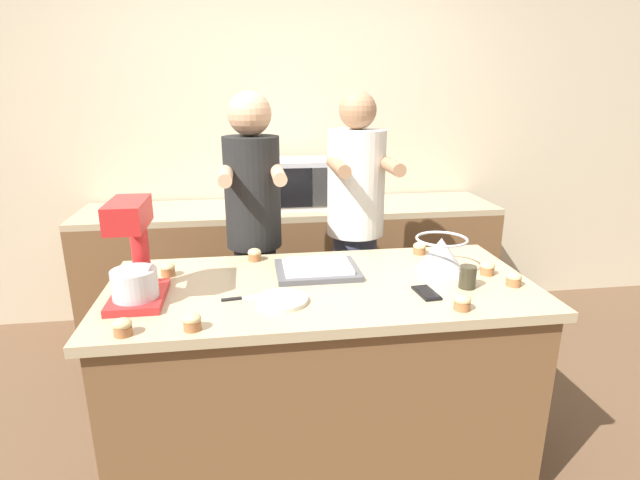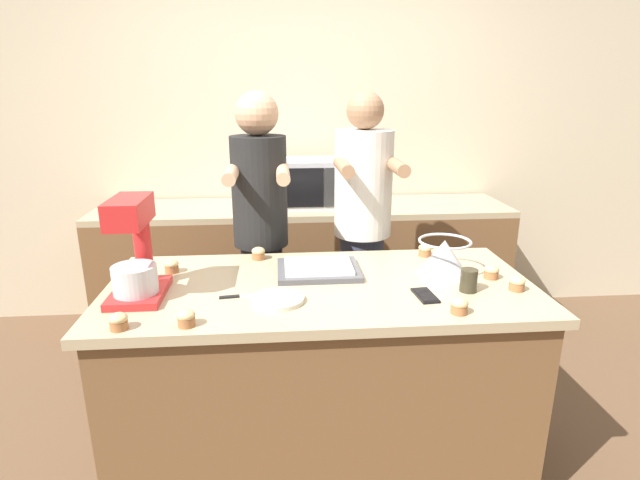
# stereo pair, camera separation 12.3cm
# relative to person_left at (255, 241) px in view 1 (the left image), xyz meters

# --- Properties ---
(ground_plane) EXTENTS (16.00, 16.00, 0.00)m
(ground_plane) POSITION_rel_person_left_xyz_m (0.27, -0.60, -0.90)
(ground_plane) COLOR brown
(back_wall) EXTENTS (10.00, 0.06, 2.70)m
(back_wall) POSITION_rel_person_left_xyz_m (0.27, 1.13, 0.45)
(back_wall) COLOR beige
(back_wall) RESTS_ON ground_plane
(island_counter) EXTENTS (1.79, 0.84, 0.88)m
(island_counter) POSITION_rel_person_left_xyz_m (0.27, -0.60, -0.45)
(island_counter) COLOR brown
(island_counter) RESTS_ON ground_plane
(back_counter) EXTENTS (2.80, 0.60, 0.90)m
(back_counter) POSITION_rel_person_left_xyz_m (0.27, 0.78, -0.45)
(back_counter) COLOR brown
(back_counter) RESTS_ON ground_plane
(person_left) EXTENTS (0.31, 0.48, 1.66)m
(person_left) POSITION_rel_person_left_xyz_m (0.00, 0.00, 0.00)
(person_left) COLOR #232328
(person_left) RESTS_ON ground_plane
(person_right) EXTENTS (0.32, 0.49, 1.66)m
(person_right) POSITION_rel_person_left_xyz_m (0.54, 0.00, -0.01)
(person_right) COLOR #33384C
(person_right) RESTS_ON ground_plane
(stand_mixer) EXTENTS (0.20, 0.30, 0.40)m
(stand_mixer) POSITION_rel_person_left_xyz_m (-0.46, -0.67, 0.16)
(stand_mixer) COLOR red
(stand_mixer) RESTS_ON island_counter
(mixing_bowl) EXTENTS (0.23, 0.23, 0.16)m
(mixing_bowl) POSITION_rel_person_left_xyz_m (0.82, -0.53, 0.07)
(mixing_bowl) COLOR #BCBCC1
(mixing_bowl) RESTS_ON island_counter
(baking_tray) EXTENTS (0.36, 0.29, 0.04)m
(baking_tray) POSITION_rel_person_left_xyz_m (0.27, -0.47, 0.00)
(baking_tray) COLOR #4C4C51
(baking_tray) RESTS_ON island_counter
(microwave_oven) EXTENTS (0.50, 0.35, 0.32)m
(microwave_oven) POSITION_rel_person_left_xyz_m (0.26, 0.78, 0.16)
(microwave_oven) COLOR #B7B7BC
(microwave_oven) RESTS_ON back_counter
(cell_phone) EXTENTS (0.08, 0.15, 0.01)m
(cell_phone) POSITION_rel_person_left_xyz_m (0.67, -0.77, -0.01)
(cell_phone) COLOR black
(cell_phone) RESTS_ON island_counter
(drinking_glass) EXTENTS (0.07, 0.07, 0.09)m
(drinking_glass) POSITION_rel_person_left_xyz_m (0.86, -0.73, 0.03)
(drinking_glass) COLOR #332D1E
(drinking_glass) RESTS_ON island_counter
(small_plate) EXTENTS (0.20, 0.20, 0.02)m
(small_plate) POSITION_rel_person_left_xyz_m (0.09, -0.77, -0.00)
(small_plate) COLOR beige
(small_plate) RESTS_ON island_counter
(knife) EXTENTS (0.22, 0.05, 0.01)m
(knife) POSITION_rel_person_left_xyz_m (-0.05, -0.71, -0.01)
(knife) COLOR #BCBCC1
(knife) RESTS_ON island_counter
(cupcake_0) EXTENTS (0.06, 0.06, 0.06)m
(cupcake_0) POSITION_rel_person_left_xyz_m (-0.46, -0.96, 0.02)
(cupcake_0) COLOR #9E6038
(cupcake_0) RESTS_ON island_counter
(cupcake_1) EXTENTS (0.06, 0.06, 0.06)m
(cupcake_1) POSITION_rel_person_left_xyz_m (1.06, -0.74, 0.02)
(cupcake_1) COLOR #9E6038
(cupcake_1) RESTS_ON island_counter
(cupcake_2) EXTENTS (0.06, 0.06, 0.06)m
(cupcake_2) POSITION_rel_person_left_xyz_m (0.81, -0.28, 0.02)
(cupcake_2) COLOR #9E6038
(cupcake_2) RESTS_ON island_counter
(cupcake_3) EXTENTS (0.06, 0.06, 0.06)m
(cupcake_3) POSITION_rel_person_left_xyz_m (-0.23, -0.95, 0.02)
(cupcake_3) COLOR #9E6038
(cupcake_3) RESTS_ON island_counter
(cupcake_4) EXTENTS (0.06, 0.06, 0.06)m
(cupcake_4) POSITION_rel_person_left_xyz_m (-0.39, -0.41, 0.02)
(cupcake_4) COLOR #9E6038
(cupcake_4) RESTS_ON island_counter
(cupcake_5) EXTENTS (0.06, 0.06, 0.06)m
(cupcake_5) POSITION_rel_person_left_xyz_m (-0.01, -0.27, 0.02)
(cupcake_5) COLOR #9E6038
(cupcake_5) RESTS_ON island_counter
(cupcake_6) EXTENTS (0.06, 0.06, 0.06)m
(cupcake_6) POSITION_rel_person_left_xyz_m (1.01, -0.60, 0.02)
(cupcake_6) COLOR #9E6038
(cupcake_6) RESTS_ON island_counter
(cupcake_7) EXTENTS (0.06, 0.06, 0.06)m
(cupcake_7) POSITION_rel_person_left_xyz_m (0.75, -0.93, 0.02)
(cupcake_7) COLOR #9E6038
(cupcake_7) RESTS_ON island_counter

